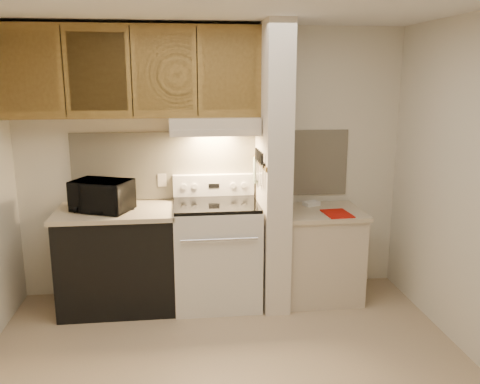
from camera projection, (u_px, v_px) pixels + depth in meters
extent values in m
plane|color=tan|center=(229.00, 371.00, 3.62)|extent=(3.60, 3.60, 0.00)
plane|color=white|center=(227.00, 0.00, 3.05)|extent=(3.60, 3.60, 0.00)
cube|color=silver|center=(213.00, 163.00, 4.79)|extent=(3.60, 2.50, 0.02)
cube|color=beige|center=(213.00, 165.00, 4.78)|extent=(2.60, 0.02, 0.63)
cube|color=silver|center=(217.00, 255.00, 4.63)|extent=(0.76, 0.65, 0.92)
cube|color=black|center=(219.00, 263.00, 4.31)|extent=(0.50, 0.01, 0.30)
cylinder|color=silver|center=(219.00, 240.00, 4.23)|extent=(0.65, 0.02, 0.02)
cube|color=black|center=(216.00, 204.00, 4.52)|extent=(0.74, 0.64, 0.03)
cube|color=silver|center=(214.00, 185.00, 4.77)|extent=(0.76, 0.08, 0.20)
cube|color=black|center=(214.00, 186.00, 4.73)|extent=(0.10, 0.01, 0.04)
cylinder|color=silver|center=(184.00, 187.00, 4.70)|extent=(0.05, 0.02, 0.05)
cylinder|color=silver|center=(195.00, 186.00, 4.71)|extent=(0.05, 0.02, 0.05)
cylinder|color=silver|center=(233.00, 185.00, 4.75)|extent=(0.05, 0.02, 0.05)
cylinder|color=silver|center=(244.00, 185.00, 4.76)|extent=(0.05, 0.02, 0.05)
cube|color=black|center=(119.00, 261.00, 4.54)|extent=(1.00, 0.63, 0.87)
cube|color=#C6B597|center=(116.00, 212.00, 4.44)|extent=(1.04, 0.67, 0.04)
cube|color=black|center=(122.00, 209.00, 4.44)|extent=(0.22, 0.08, 0.01)
cylinder|color=#23665B|center=(108.00, 199.00, 4.63)|extent=(0.11, 0.11, 0.10)
cube|color=beige|center=(162.00, 180.00, 4.74)|extent=(0.08, 0.01, 0.12)
imported|color=black|center=(102.00, 196.00, 4.38)|extent=(0.57, 0.49, 0.27)
cube|color=beige|center=(273.00, 168.00, 4.51)|extent=(0.22, 0.70, 2.50)
cube|color=olive|center=(260.00, 163.00, 4.48)|extent=(0.01, 0.70, 0.04)
cube|color=black|center=(260.00, 162.00, 4.43)|extent=(0.02, 0.42, 0.04)
cube|color=silver|center=(262.00, 177.00, 4.28)|extent=(0.01, 0.03, 0.16)
cylinder|color=black|center=(262.00, 159.00, 4.26)|extent=(0.02, 0.02, 0.10)
cube|color=silver|center=(260.00, 176.00, 4.37)|extent=(0.01, 0.04, 0.18)
cylinder|color=black|center=(260.00, 158.00, 4.34)|extent=(0.02, 0.02, 0.10)
cube|color=silver|center=(259.00, 175.00, 4.45)|extent=(0.01, 0.04, 0.20)
cylinder|color=black|center=(259.00, 156.00, 4.41)|extent=(0.02, 0.02, 0.10)
cube|color=silver|center=(257.00, 171.00, 4.53)|extent=(0.01, 0.04, 0.16)
cylinder|color=black|center=(258.00, 155.00, 4.49)|extent=(0.02, 0.02, 0.10)
cube|color=silver|center=(256.00, 171.00, 4.62)|extent=(0.01, 0.04, 0.18)
cylinder|color=black|center=(256.00, 153.00, 4.57)|extent=(0.02, 0.02, 0.10)
cube|color=gray|center=(255.00, 170.00, 4.67)|extent=(0.03, 0.10, 0.23)
cube|color=beige|center=(320.00, 256.00, 4.75)|extent=(0.70, 0.60, 0.81)
cube|color=#C6B597|center=(322.00, 212.00, 4.65)|extent=(0.74, 0.64, 0.04)
cube|color=#B91107|center=(337.00, 214.00, 4.52)|extent=(0.24, 0.32, 0.01)
cube|color=white|center=(311.00, 203.00, 4.81)|extent=(0.17, 0.15, 0.04)
cube|color=beige|center=(214.00, 125.00, 4.49)|extent=(0.78, 0.44, 0.15)
cube|color=beige|center=(216.00, 133.00, 4.30)|extent=(0.78, 0.04, 0.06)
cube|color=olive|center=(133.00, 72.00, 4.35)|extent=(2.18, 0.33, 0.77)
cube|color=olive|center=(28.00, 72.00, 4.10)|extent=(0.46, 0.01, 0.63)
cube|color=black|center=(63.00, 72.00, 4.13)|extent=(0.01, 0.01, 0.73)
cube|color=olive|center=(97.00, 72.00, 4.16)|extent=(0.46, 0.01, 0.63)
cube|color=black|center=(131.00, 72.00, 4.19)|extent=(0.01, 0.01, 0.73)
cube|color=olive|center=(164.00, 72.00, 4.23)|extent=(0.46, 0.01, 0.63)
cube|color=black|center=(197.00, 72.00, 4.26)|extent=(0.01, 0.01, 0.73)
cube|color=olive|center=(229.00, 72.00, 4.29)|extent=(0.46, 0.01, 0.63)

